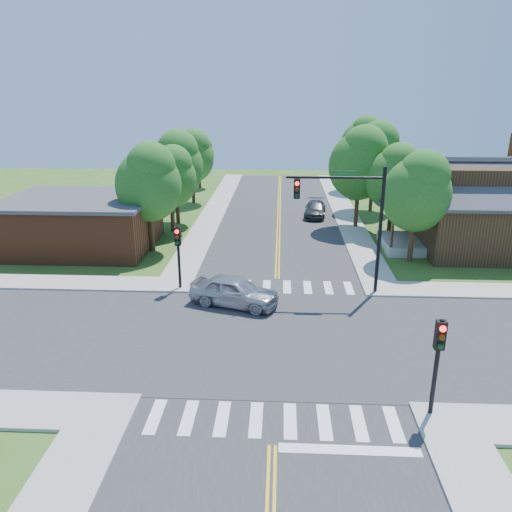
# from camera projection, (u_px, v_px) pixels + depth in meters

# --- Properties ---
(ground) EXTENTS (100.00, 100.00, 0.00)m
(ground) POSITION_uv_depth(u_px,v_px,m) (275.00, 337.00, 23.41)
(ground) COLOR #31581B
(ground) RESTS_ON ground
(road_ns) EXTENTS (10.00, 90.00, 0.04)m
(road_ns) POSITION_uv_depth(u_px,v_px,m) (275.00, 337.00, 23.41)
(road_ns) COLOR #2D2D30
(road_ns) RESTS_ON ground
(road_ew) EXTENTS (90.00, 10.00, 0.04)m
(road_ew) POSITION_uv_depth(u_px,v_px,m) (275.00, 337.00, 23.40)
(road_ew) COLOR #2D2D30
(road_ew) RESTS_ON ground
(intersection_patch) EXTENTS (10.20, 10.20, 0.06)m
(intersection_patch) POSITION_uv_depth(u_px,v_px,m) (275.00, 337.00, 23.41)
(intersection_patch) COLOR #2D2D30
(intersection_patch) RESTS_ON ground
(sidewalk_ne) EXTENTS (40.00, 40.00, 0.14)m
(sidewalk_ne) POSITION_uv_depth(u_px,v_px,m) (488.00, 242.00, 37.59)
(sidewalk_ne) COLOR #9E9B93
(sidewalk_ne) RESTS_ON ground
(sidewalk_nw) EXTENTS (40.00, 40.00, 0.14)m
(sidewalk_nw) POSITION_uv_depth(u_px,v_px,m) (77.00, 236.00, 39.11)
(sidewalk_nw) COLOR #9E9B93
(sidewalk_nw) RESTS_ON ground
(crosswalk_north) EXTENTS (8.85, 2.00, 0.01)m
(crosswalk_north) POSITION_uv_depth(u_px,v_px,m) (277.00, 287.00, 29.26)
(crosswalk_north) COLOR white
(crosswalk_north) RESTS_ON ground
(crosswalk_south) EXTENTS (8.85, 2.00, 0.01)m
(crosswalk_south) POSITION_uv_depth(u_px,v_px,m) (273.00, 420.00, 17.53)
(crosswalk_south) COLOR white
(crosswalk_south) RESTS_ON ground
(centerline) EXTENTS (0.30, 90.00, 0.01)m
(centerline) POSITION_uv_depth(u_px,v_px,m) (275.00, 337.00, 23.40)
(centerline) COLOR yellow
(centerline) RESTS_ON ground
(stop_bar) EXTENTS (4.60, 0.45, 0.09)m
(stop_bar) POSITION_uv_depth(u_px,v_px,m) (350.00, 451.00, 16.11)
(stop_bar) COLOR white
(stop_bar) RESTS_ON ground
(signal_mast_ne) EXTENTS (5.30, 0.42, 7.20)m
(signal_mast_ne) POSITION_uv_depth(u_px,v_px,m) (350.00, 210.00, 26.95)
(signal_mast_ne) COLOR black
(signal_mast_ne) RESTS_ON ground
(signal_pole_se) EXTENTS (0.34, 0.42, 3.80)m
(signal_pole_se) POSITION_uv_depth(u_px,v_px,m) (439.00, 350.00, 16.97)
(signal_pole_se) COLOR black
(signal_pole_se) RESTS_ON ground
(signal_pole_nw) EXTENTS (0.34, 0.42, 3.80)m
(signal_pole_nw) POSITION_uv_depth(u_px,v_px,m) (178.00, 246.00, 28.10)
(signal_pole_nw) COLOR black
(signal_pole_nw) RESTS_ON ground
(house_ne) EXTENTS (13.05, 8.80, 7.11)m
(house_ne) POSITION_uv_depth(u_px,v_px,m) (493.00, 204.00, 35.08)
(house_ne) COLOR black
(house_ne) RESTS_ON ground
(building_nw) EXTENTS (10.40, 8.40, 3.73)m
(building_nw) POSITION_uv_depth(u_px,v_px,m) (82.00, 223.00, 35.97)
(building_nw) COLOR brown
(building_nw) RESTS_ON ground
(tree_e_a) EXTENTS (4.41, 4.19, 7.50)m
(tree_e_a) POSITION_uv_depth(u_px,v_px,m) (418.00, 190.00, 31.98)
(tree_e_a) COLOR #382314
(tree_e_a) RESTS_ON ground
(tree_e_b) EXTENTS (4.27, 4.06, 7.26)m
(tree_e_b) POSITION_uv_depth(u_px,v_px,m) (395.00, 175.00, 38.12)
(tree_e_b) COLOR #382314
(tree_e_b) RESTS_ON ground
(tree_e_c) EXTENTS (4.94, 4.69, 8.39)m
(tree_e_c) POSITION_uv_depth(u_px,v_px,m) (375.00, 152.00, 45.57)
(tree_e_c) COLOR #382314
(tree_e_c) RESTS_ON ground
(tree_e_d) EXTENTS (4.91, 4.66, 8.34)m
(tree_e_d) POSITION_uv_depth(u_px,v_px,m) (364.00, 142.00, 54.67)
(tree_e_d) COLOR #382314
(tree_e_d) RESTS_ON ground
(tree_w_a) EXTENTS (4.55, 4.32, 7.74)m
(tree_w_a) POSITION_uv_depth(u_px,v_px,m) (149.00, 181.00, 34.16)
(tree_w_a) COLOR #382314
(tree_w_a) RESTS_ON ground
(tree_w_b) EXTENTS (4.67, 4.44, 7.94)m
(tree_w_b) POSITION_uv_depth(u_px,v_px,m) (176.00, 163.00, 41.37)
(tree_w_b) COLOR #382314
(tree_w_b) RESTS_ON ground
(tree_w_c) EXTENTS (4.33, 4.11, 7.36)m
(tree_w_c) POSITION_uv_depth(u_px,v_px,m) (193.00, 155.00, 49.10)
(tree_w_c) COLOR #382314
(tree_w_c) RESTS_ON ground
(tree_w_d) EXTENTS (3.61, 3.43, 6.13)m
(tree_w_d) POSITION_uv_depth(u_px,v_px,m) (199.00, 153.00, 57.13)
(tree_w_d) COLOR #382314
(tree_w_d) RESTS_ON ground
(tree_house) EXTENTS (4.95, 4.71, 8.42)m
(tree_house) POSITION_uv_depth(u_px,v_px,m) (361.00, 161.00, 39.91)
(tree_house) COLOR #382314
(tree_house) RESTS_ON ground
(tree_bldg) EXTENTS (4.12, 3.92, 7.01)m
(tree_bldg) POSITION_uv_depth(u_px,v_px,m) (171.00, 175.00, 39.08)
(tree_bldg) COLOR #382314
(tree_bldg) RESTS_ON ground
(car_silver) EXTENTS (4.71, 5.90, 1.63)m
(car_silver) POSITION_uv_depth(u_px,v_px,m) (234.00, 292.00, 26.57)
(car_silver) COLOR #AEB1B6
(car_silver) RESTS_ON ground
(car_dgrey) EXTENTS (2.80, 4.93, 1.32)m
(car_dgrey) POSITION_uv_depth(u_px,v_px,m) (315.00, 210.00, 45.05)
(car_dgrey) COLOR #303336
(car_dgrey) RESTS_ON ground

